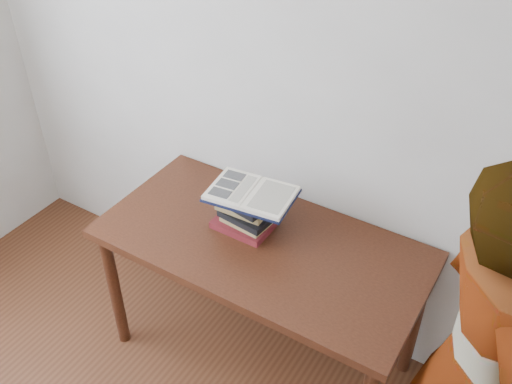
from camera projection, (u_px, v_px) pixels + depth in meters
The scene contains 4 objects.
desk at pixel (261, 257), 2.53m from camera, with size 1.43×0.72×0.77m.
book_stack at pixel (246, 211), 2.49m from camera, with size 0.27×0.21×0.18m.
open_book at pixel (252, 194), 2.42m from camera, with size 0.39×0.29×0.03m.
reader at pixel (474, 371), 1.88m from camera, with size 0.60×0.39×1.65m, color tan.
Camera 1 is at (1.06, -0.19, 2.43)m, focal length 40.00 mm.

